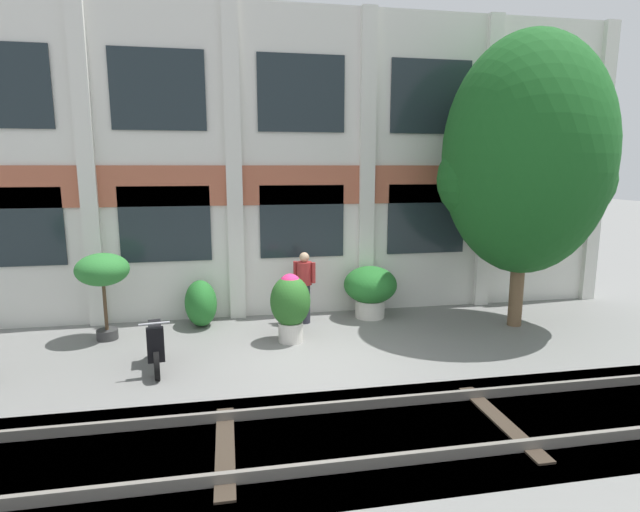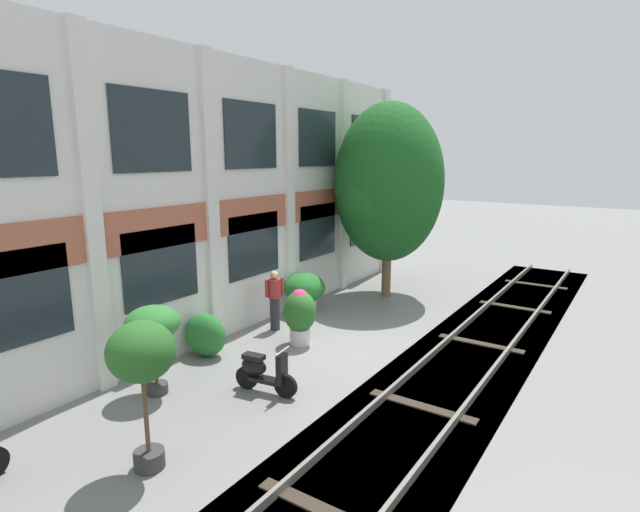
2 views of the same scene
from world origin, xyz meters
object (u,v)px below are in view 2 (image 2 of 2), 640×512
object	(u,v)px
potted_plant_terracotta_small	(142,359)
potted_plant_ribbed_drum	(304,290)
potted_plant_glazed_jar	(300,313)
scooter_near_curb	(263,372)
potted_plant_low_pan	(153,326)
topiary_hedge	(206,335)
resident_by_doorway	(275,298)
broadleaf_tree	(389,186)

from	to	relation	value
potted_plant_terracotta_small	potted_plant_ribbed_drum	bearing A→B (deg)	17.75
potted_plant_glazed_jar	scooter_near_curb	distance (m)	2.70
potted_plant_low_pan	topiary_hedge	distance (m)	2.16
potted_plant_ribbed_drum	scooter_near_curb	distance (m)	5.10
potted_plant_ribbed_drum	resident_by_doorway	xyz separation A→B (m)	(-1.59, -0.15, 0.17)
broadleaf_tree	topiary_hedge	world-z (taller)	broadleaf_tree
potted_plant_low_pan	resident_by_doorway	distance (m)	4.24
scooter_near_curb	topiary_hedge	xyz separation A→B (m)	(0.68, 2.31, 0.08)
scooter_near_curb	resident_by_doorway	distance (m)	3.67
broadleaf_tree	potted_plant_terracotta_small	bearing A→B (deg)	-173.55
scooter_near_curb	potted_plant_terracotta_small	bearing A→B (deg)	-95.63
broadleaf_tree	potted_plant_ribbed_drum	xyz separation A→B (m)	(-3.03, 1.19, -2.95)
potted_plant_terracotta_small	scooter_near_curb	bearing A→B (deg)	2.84
scooter_near_curb	potted_plant_ribbed_drum	bearing A→B (deg)	107.52
potted_plant_terracotta_small	potted_plant_glazed_jar	bearing A→B (deg)	11.09
potted_plant_terracotta_small	potted_plant_ribbed_drum	xyz separation A→B (m)	(7.42, 2.37, -1.05)
broadleaf_tree	resident_by_doorway	distance (m)	5.50
potted_plant_low_pan	potted_plant_ribbed_drum	size ratio (longest dim) A/B	1.45
resident_by_doorway	topiary_hedge	xyz separation A→B (m)	(-2.31, 0.23, -0.36)
potted_plant_glazed_jar	scooter_near_curb	xyz separation A→B (m)	(-2.52, -0.91, -0.37)
potted_plant_ribbed_drum	scooter_near_curb	xyz separation A→B (m)	(-4.58, -2.23, -0.27)
potted_plant_ribbed_drum	potted_plant_glazed_jar	distance (m)	2.45
broadleaf_tree	potted_plant_ribbed_drum	bearing A→B (deg)	158.52
topiary_hedge	potted_plant_ribbed_drum	bearing A→B (deg)	-1.12
potted_plant_terracotta_small	resident_by_doorway	world-z (taller)	potted_plant_terracotta_small
potted_plant_glazed_jar	scooter_near_curb	world-z (taller)	potted_plant_glazed_jar
scooter_near_curb	topiary_hedge	world-z (taller)	topiary_hedge
potted_plant_low_pan	potted_plant_glazed_jar	size ratio (longest dim) A/B	1.28
potted_plant_low_pan	resident_by_doorway	world-z (taller)	potted_plant_low_pan
potted_plant_ribbed_drum	potted_plant_glazed_jar	size ratio (longest dim) A/B	0.88
potted_plant_terracotta_small	potted_plant_glazed_jar	xyz separation A→B (m)	(5.36, 1.05, -0.95)
potted_plant_low_pan	potted_plant_terracotta_small	size ratio (longest dim) A/B	0.78
potted_plant_low_pan	topiary_hedge	world-z (taller)	potted_plant_low_pan
broadleaf_tree	potted_plant_low_pan	size ratio (longest dim) A/B	3.49
potted_plant_ribbed_drum	resident_by_doorway	size ratio (longest dim) A/B	0.76
topiary_hedge	potted_plant_glazed_jar	bearing A→B (deg)	-37.27
resident_by_doorway	potted_plant_terracotta_small	bearing A→B (deg)	-39.56
potted_plant_ribbed_drum	potted_plant_terracotta_small	bearing A→B (deg)	-162.25
broadleaf_tree	potted_plant_glazed_jar	bearing A→B (deg)	-178.52
potted_plant_low_pan	potted_plant_terracotta_small	distance (m)	2.51
broadleaf_tree	scooter_near_curb	xyz separation A→B (m)	(-7.61, -1.04, -3.23)
potted_plant_terracotta_small	potted_plant_glazed_jar	distance (m)	5.54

